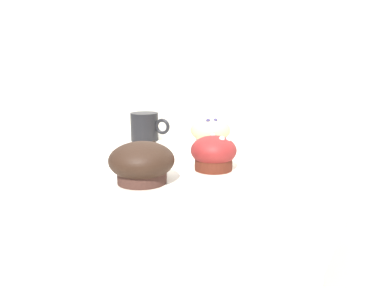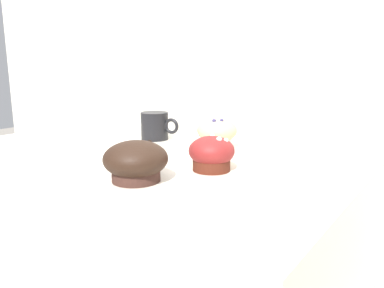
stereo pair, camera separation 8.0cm
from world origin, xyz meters
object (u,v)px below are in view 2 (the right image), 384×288
at_px(muffin_front_center, 217,133).
at_px(coffee_cup, 155,125).
at_px(muffin_back_left, 136,162).
at_px(serving_plate, 47,141).
at_px(muffin_back_right, 212,154).

height_order(muffin_front_center, coffee_cup, same).
bearing_deg(coffee_cup, muffin_front_center, 2.32).
bearing_deg(muffin_back_left, serving_plate, 166.60).
relative_size(muffin_front_center, muffin_back_left, 0.85).
bearing_deg(serving_plate, muffin_back_right, 3.89).
relative_size(muffin_back_left, coffee_cup, 1.02).
distance_m(muffin_back_right, coffee_cup, 0.35).
bearing_deg(muffin_back_left, coffee_cup, 126.19).
distance_m(muffin_front_center, muffin_back_left, 0.32).
xyz_separation_m(muffin_front_center, coffee_cup, (-0.20, -0.01, 0.00)).
xyz_separation_m(coffee_cup, serving_plate, (-0.21, -0.21, -0.04)).
relative_size(muffin_front_center, muffin_back_right, 1.09).
relative_size(muffin_front_center, coffee_cup, 0.87).
height_order(coffee_cup, serving_plate, coffee_cup).
distance_m(coffee_cup, serving_plate, 0.30).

